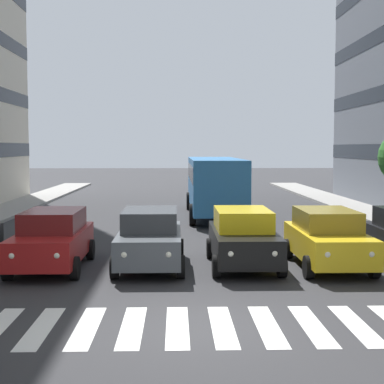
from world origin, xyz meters
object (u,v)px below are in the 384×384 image
at_px(car_4, 53,239).
at_px(bus_behind_traffic, 214,180).
at_px(car_3, 150,238).
at_px(car_1, 327,238).
at_px(car_2, 243,237).

distance_m(car_4, bus_behind_traffic, 14.35).
bearing_deg(car_3, car_1, 178.67).
bearing_deg(car_2, car_1, 176.13).
height_order(car_4, bus_behind_traffic, bus_behind_traffic).
bearing_deg(car_4, car_3, -178.34).
xyz_separation_m(car_2, car_3, (2.77, 0.05, 0.00)).
height_order(car_3, bus_behind_traffic, bus_behind_traffic).
xyz_separation_m(car_3, bus_behind_traffic, (-2.77, -13.08, 0.97)).
xyz_separation_m(car_3, car_4, (2.86, 0.08, 0.00)).
bearing_deg(car_2, bus_behind_traffic, -90.00).
bearing_deg(bus_behind_traffic, car_2, 90.00).
distance_m(car_1, bus_behind_traffic, 13.47).
bearing_deg(car_3, car_2, -179.04).
xyz_separation_m(car_1, car_4, (8.13, -0.04, 0.00)).
relative_size(car_2, car_4, 1.00).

